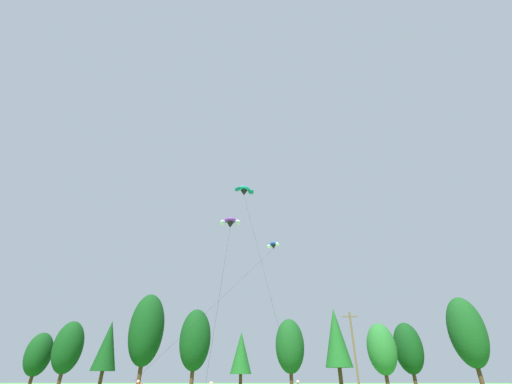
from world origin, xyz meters
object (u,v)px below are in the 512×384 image
(parafoil_kite_mid_purple, at_px, (230,223))
(parafoil_kite_high_blue_white, at_px, (273,246))
(utility_pole, at_px, (354,348))
(parafoil_kite_far_teal, at_px, (244,191))

(parafoil_kite_mid_purple, bearing_deg, parafoil_kite_high_blue_white, 72.20)
(utility_pole, relative_size, parafoil_kite_mid_purple, 0.69)
(parafoil_kite_high_blue_white, height_order, parafoil_kite_mid_purple, parafoil_kite_high_blue_white)
(utility_pole, bearing_deg, parafoil_kite_high_blue_white, -160.51)
(parafoil_kite_mid_purple, relative_size, parafoil_kite_far_teal, 0.62)
(parafoil_kite_high_blue_white, distance_m, parafoil_kite_mid_purple, 16.17)
(utility_pole, height_order, parafoil_kite_mid_purple, parafoil_kite_mid_purple)
(parafoil_kite_high_blue_white, bearing_deg, parafoil_kite_mid_purple, -107.80)
(utility_pole, xyz_separation_m, parafoil_kite_far_teal, (-14.74, -10.13, 18.91))
(parafoil_kite_high_blue_white, xyz_separation_m, parafoil_kite_far_teal, (-4.01, -6.33, 5.62))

